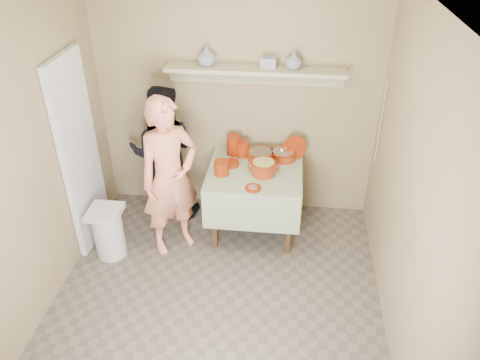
# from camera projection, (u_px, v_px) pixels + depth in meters

# --- Properties ---
(ground) EXTENTS (3.50, 3.50, 0.00)m
(ground) POSITION_uv_depth(u_px,v_px,m) (214.00, 313.00, 4.20)
(ground) COLOR #60564C
(ground) RESTS_ON ground
(tile_panel) EXTENTS (0.06, 0.70, 2.00)m
(tile_panel) POSITION_uv_depth(u_px,v_px,m) (80.00, 155.00, 4.60)
(tile_panel) COLOR silver
(tile_panel) RESTS_ON ground
(plate_stack_a) EXTENTS (0.16, 0.16, 0.21)m
(plate_stack_a) POSITION_uv_depth(u_px,v_px,m) (234.00, 145.00, 5.06)
(plate_stack_a) COLOR maroon
(plate_stack_a) RESTS_ON serving_table
(plate_stack_b) EXTENTS (0.14, 0.14, 0.17)m
(plate_stack_b) POSITION_uv_depth(u_px,v_px,m) (243.00, 149.00, 5.03)
(plate_stack_b) COLOR maroon
(plate_stack_b) RESTS_ON serving_table
(bowl_stack) EXTENTS (0.15, 0.15, 0.15)m
(bowl_stack) POSITION_uv_depth(u_px,v_px,m) (222.00, 168.00, 4.72)
(bowl_stack) COLOR maroon
(bowl_stack) RESTS_ON serving_table
(empty_bowl) EXTENTS (0.16, 0.16, 0.05)m
(empty_bowl) POSITION_uv_depth(u_px,v_px,m) (232.00, 163.00, 4.89)
(empty_bowl) COLOR maroon
(empty_bowl) RESTS_ON serving_table
(propped_lid) EXTENTS (0.27, 0.14, 0.27)m
(propped_lid) POSITION_uv_depth(u_px,v_px,m) (294.00, 148.00, 4.97)
(propped_lid) COLOR maroon
(propped_lid) RESTS_ON serving_table
(vase_right) EXTENTS (0.22, 0.22, 0.17)m
(vase_right) POSITION_uv_depth(u_px,v_px,m) (294.00, 60.00, 4.55)
(vase_right) COLOR navy
(vase_right) RESTS_ON wall_shelf
(vase_left) EXTENTS (0.26, 0.26, 0.19)m
(vase_left) POSITION_uv_depth(u_px,v_px,m) (206.00, 56.00, 4.63)
(vase_left) COLOR navy
(vase_left) RESTS_ON wall_shelf
(ceramic_box) EXTENTS (0.16, 0.12, 0.11)m
(ceramic_box) POSITION_uv_depth(u_px,v_px,m) (269.00, 63.00, 4.58)
(ceramic_box) COLOR navy
(ceramic_box) RESTS_ON wall_shelf
(person_cook) EXTENTS (0.72, 0.70, 1.67)m
(person_cook) POSITION_uv_depth(u_px,v_px,m) (170.00, 178.00, 4.56)
(person_cook) COLOR #F38C68
(person_cook) RESTS_ON ground
(person_helper) EXTENTS (0.78, 0.63, 1.54)m
(person_helper) POSITION_uv_depth(u_px,v_px,m) (163.00, 153.00, 5.11)
(person_helper) COLOR black
(person_helper) RESTS_ON ground
(room_shell) EXTENTS (3.04, 3.54, 2.62)m
(room_shell) POSITION_uv_depth(u_px,v_px,m) (207.00, 156.00, 3.34)
(room_shell) COLOR #96825C
(room_shell) RESTS_ON ground
(serving_table) EXTENTS (0.97, 0.97, 0.76)m
(serving_table) POSITION_uv_depth(u_px,v_px,m) (255.00, 179.00, 4.91)
(serving_table) COLOR #4C2D16
(serving_table) RESTS_ON ground
(cazuela_meat_a) EXTENTS (0.30, 0.30, 0.10)m
(cazuela_meat_a) POSITION_uv_depth(u_px,v_px,m) (260.00, 155.00, 4.98)
(cazuela_meat_a) COLOR maroon
(cazuela_meat_a) RESTS_ON serving_table
(cazuela_meat_b) EXTENTS (0.28, 0.28, 0.10)m
(cazuela_meat_b) POSITION_uv_depth(u_px,v_px,m) (283.00, 154.00, 4.98)
(cazuela_meat_b) COLOR maroon
(cazuela_meat_b) RESTS_ON serving_table
(ladle) EXTENTS (0.08, 0.26, 0.19)m
(ladle) POSITION_uv_depth(u_px,v_px,m) (282.00, 150.00, 4.95)
(ladle) COLOR silver
(ladle) RESTS_ON cazuela_meat_b
(cazuela_rice) EXTENTS (0.33, 0.25, 0.14)m
(cazuela_rice) POSITION_uv_depth(u_px,v_px,m) (263.00, 167.00, 4.71)
(cazuela_rice) COLOR maroon
(cazuela_rice) RESTS_ON serving_table
(front_plate) EXTENTS (0.16, 0.16, 0.03)m
(front_plate) POSITION_uv_depth(u_px,v_px,m) (253.00, 188.00, 4.52)
(front_plate) COLOR maroon
(front_plate) RESTS_ON serving_table
(wall_shelf) EXTENTS (1.80, 0.25, 0.21)m
(wall_shelf) POSITION_uv_depth(u_px,v_px,m) (255.00, 71.00, 4.67)
(wall_shelf) COLOR tan
(wall_shelf) RESTS_ON room_shell
(trash_bin) EXTENTS (0.32, 0.32, 0.56)m
(trash_bin) POSITION_uv_depth(u_px,v_px,m) (109.00, 232.00, 4.72)
(trash_bin) COLOR silver
(trash_bin) RESTS_ON ground
(electrical_cord) EXTENTS (0.01, 0.05, 0.90)m
(electrical_cord) POSITION_uv_depth(u_px,v_px,m) (380.00, 123.00, 4.63)
(electrical_cord) COLOR silver
(electrical_cord) RESTS_ON wall_shelf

